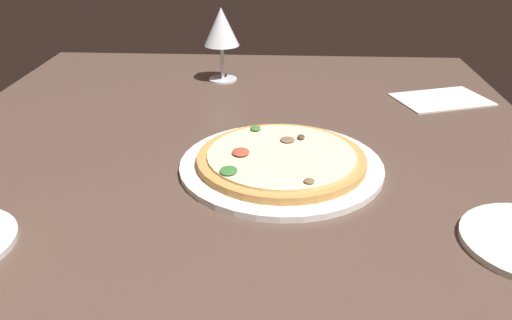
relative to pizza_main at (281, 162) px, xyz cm
name	(u,v)px	position (x,y,z in cm)	size (l,w,h in cm)	color
dining_table	(229,199)	(-6.68, 7.56, -3.16)	(150.00, 110.00, 4.00)	brown
pizza_main	(281,162)	(0.00, 0.00, 0.00)	(31.94, 31.94, 3.25)	white
wine_glass_far	(221,29)	(45.26, 14.29, 10.94)	(8.09, 8.09, 16.81)	silver
paper_menu	(442,99)	(33.83, -33.70, -1.01)	(12.49, 18.69, 0.30)	silver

